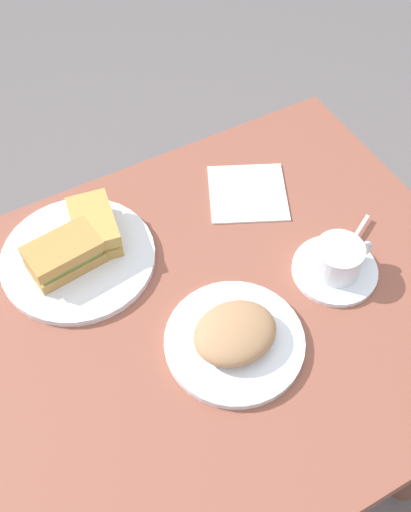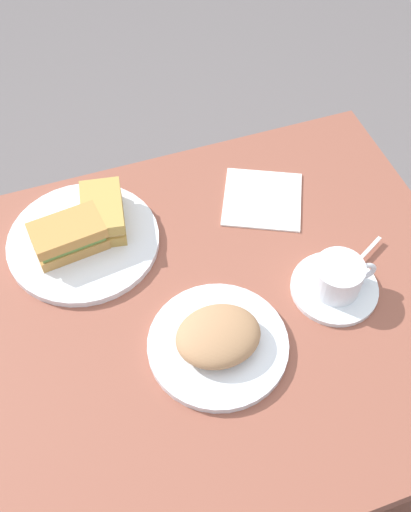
{
  "view_description": "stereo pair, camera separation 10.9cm",
  "coord_description": "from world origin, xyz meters",
  "px_view_note": "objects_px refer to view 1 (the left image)",
  "views": [
    {
      "loc": [
        0.24,
        0.48,
        1.65
      ],
      "look_at": [
        -0.07,
        -0.09,
        0.78
      ],
      "focal_mm": 43.27,
      "sensor_mm": 36.0,
      "label": 1
    },
    {
      "loc": [
        0.14,
        0.52,
        1.65
      ],
      "look_at": [
        -0.07,
        -0.09,
        0.78
      ],
      "focal_mm": 43.27,
      "sensor_mm": 36.0,
      "label": 2
    }
  ],
  "objects_px": {
    "side_plate": "(234,342)",
    "sandwich_plate": "(78,258)",
    "coffee_cup": "(339,258)",
    "spoon": "(353,239)",
    "napkin": "(248,193)",
    "coffee_saucer": "(335,270)",
    "sandwich_front": "(64,255)",
    "dining_table": "(194,359)",
    "sandwich_back": "(94,227)"
  },
  "relations": [
    {
      "from": "side_plate",
      "to": "sandwich_plate",
      "type": "bearing_deg",
      "value": -60.35
    },
    {
      "from": "coffee_cup",
      "to": "spoon",
      "type": "distance_m",
      "value": 0.08
    },
    {
      "from": "spoon",
      "to": "napkin",
      "type": "height_order",
      "value": "spoon"
    },
    {
      "from": "coffee_saucer",
      "to": "sandwich_front",
      "type": "bearing_deg",
      "value": -29.59
    },
    {
      "from": "sandwich_plate",
      "to": "side_plate",
      "type": "xyz_separation_m",
      "value": [
        -0.16,
        0.28,
        0.0
      ]
    },
    {
      "from": "dining_table",
      "to": "sandwich_back",
      "type": "distance_m",
      "value": 0.31
    },
    {
      "from": "dining_table",
      "to": "spoon",
      "type": "xyz_separation_m",
      "value": [
        -0.34,
        -0.01,
        0.15
      ]
    },
    {
      "from": "spoon",
      "to": "dining_table",
      "type": "bearing_deg",
      "value": 0.89
    },
    {
      "from": "coffee_saucer",
      "to": "dining_table",
      "type": "bearing_deg",
      "value": -6.81
    },
    {
      "from": "dining_table",
      "to": "sandwich_plate",
      "type": "distance_m",
      "value": 0.29
    },
    {
      "from": "coffee_cup",
      "to": "napkin",
      "type": "height_order",
      "value": "coffee_cup"
    },
    {
      "from": "sandwich_front",
      "to": "coffee_saucer",
      "type": "relative_size",
      "value": 0.88
    },
    {
      "from": "sandwich_front",
      "to": "sandwich_back",
      "type": "distance_m",
      "value": 0.08
    },
    {
      "from": "coffee_saucer",
      "to": "napkin",
      "type": "xyz_separation_m",
      "value": [
        0.04,
        -0.24,
        -0.0
      ]
    },
    {
      "from": "sandwich_back",
      "to": "napkin",
      "type": "relative_size",
      "value": 0.88
    },
    {
      "from": "dining_table",
      "to": "napkin",
      "type": "relative_size",
      "value": 6.92
    },
    {
      "from": "sandwich_back",
      "to": "napkin",
      "type": "bearing_deg",
      "value": 173.92
    },
    {
      "from": "dining_table",
      "to": "sandwich_front",
      "type": "xyz_separation_m",
      "value": [
        0.14,
        -0.2,
        0.18
      ]
    },
    {
      "from": "sandwich_back",
      "to": "coffee_saucer",
      "type": "relative_size",
      "value": 0.86
    },
    {
      "from": "spoon",
      "to": "napkin",
      "type": "xyz_separation_m",
      "value": [
        0.11,
        -0.2,
        -0.01
      ]
    },
    {
      "from": "dining_table",
      "to": "sandwich_back",
      "type": "bearing_deg",
      "value": -72.63
    },
    {
      "from": "dining_table",
      "to": "coffee_saucer",
      "type": "relative_size",
      "value": 6.79
    },
    {
      "from": "napkin",
      "to": "side_plate",
      "type": "bearing_deg",
      "value": 55.12
    },
    {
      "from": "sandwich_plate",
      "to": "coffee_cup",
      "type": "bearing_deg",
      "value": 148.11
    },
    {
      "from": "coffee_cup",
      "to": "spoon",
      "type": "height_order",
      "value": "coffee_cup"
    },
    {
      "from": "sandwich_front",
      "to": "coffee_cup",
      "type": "relative_size",
      "value": 1.19
    },
    {
      "from": "sandwich_back",
      "to": "spoon",
      "type": "relative_size",
      "value": 1.44
    },
    {
      "from": "sandwich_front",
      "to": "sandwich_back",
      "type": "height_order",
      "value": "same"
    },
    {
      "from": "spoon",
      "to": "sandwich_front",
      "type": "bearing_deg",
      "value": -22.29
    },
    {
      "from": "side_plate",
      "to": "dining_table",
      "type": "bearing_deg",
      "value": -60.61
    },
    {
      "from": "sandwich_plate",
      "to": "coffee_saucer",
      "type": "height_order",
      "value": "sandwich_plate"
    },
    {
      "from": "sandwich_plate",
      "to": "napkin",
      "type": "bearing_deg",
      "value": 178.65
    },
    {
      "from": "sandwich_plate",
      "to": "napkin",
      "type": "relative_size",
      "value": 1.86
    },
    {
      "from": "sandwich_plate",
      "to": "napkin",
      "type": "distance_m",
      "value": 0.35
    },
    {
      "from": "coffee_saucer",
      "to": "spoon",
      "type": "xyz_separation_m",
      "value": [
        -0.07,
        -0.04,
        0.01
      ]
    },
    {
      "from": "sandwich_back",
      "to": "spoon",
      "type": "distance_m",
      "value": 0.47
    },
    {
      "from": "napkin",
      "to": "coffee_saucer",
      "type": "bearing_deg",
      "value": 99.24
    },
    {
      "from": "sandwich_back",
      "to": "side_plate",
      "type": "distance_m",
      "value": 0.33
    },
    {
      "from": "sandwich_back",
      "to": "side_plate",
      "type": "xyz_separation_m",
      "value": [
        -0.11,
        0.31,
        -0.03
      ]
    },
    {
      "from": "sandwich_front",
      "to": "coffee_cup",
      "type": "bearing_deg",
      "value": 150.49
    },
    {
      "from": "side_plate",
      "to": "coffee_saucer",
      "type": "bearing_deg",
      "value": -170.41
    },
    {
      "from": "sandwich_plate",
      "to": "coffee_cup",
      "type": "xyz_separation_m",
      "value": [
        -0.39,
        0.24,
        0.03
      ]
    },
    {
      "from": "dining_table",
      "to": "coffee_saucer",
      "type": "distance_m",
      "value": 0.31
    },
    {
      "from": "coffee_cup",
      "to": "coffee_saucer",
      "type": "bearing_deg",
      "value": -5.97
    },
    {
      "from": "sandwich_front",
      "to": "side_plate",
      "type": "bearing_deg",
      "value": 123.94
    },
    {
      "from": "spoon",
      "to": "side_plate",
      "type": "xyz_separation_m",
      "value": [
        0.3,
        0.08,
        -0.01
      ]
    },
    {
      "from": "sandwich_back",
      "to": "side_plate",
      "type": "relative_size",
      "value": 0.57
    },
    {
      "from": "napkin",
      "to": "dining_table",
      "type": "bearing_deg",
      "value": 41.32
    },
    {
      "from": "sandwich_back",
      "to": "side_plate",
      "type": "bearing_deg",
      "value": 110.35
    },
    {
      "from": "sandwich_back",
      "to": "coffee_cup",
      "type": "relative_size",
      "value": 1.17
    }
  ]
}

